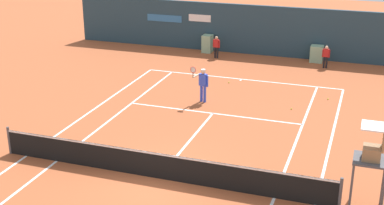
# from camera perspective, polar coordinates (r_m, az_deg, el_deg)

# --- Properties ---
(ground_plane) EXTENTS (80.00, 80.00, 0.01)m
(ground_plane) POSITION_cam_1_polar(r_m,az_deg,el_deg) (18.84, -2.97, -7.32)
(ground_plane) COLOR #A8512D
(tennis_net) EXTENTS (12.10, 0.10, 1.07)m
(tennis_net) POSITION_cam_1_polar(r_m,az_deg,el_deg) (18.14, -3.68, -6.69)
(tennis_net) COLOR #4C4C51
(tennis_net) RESTS_ON ground_plane
(sponsor_back_wall) EXTENTS (25.00, 1.02, 3.07)m
(sponsor_back_wall) POSITION_cam_1_polar(r_m,az_deg,el_deg) (33.26, 7.64, 7.57)
(sponsor_back_wall) COLOR #233D4C
(sponsor_back_wall) RESTS_ON ground_plane
(umpire_chair) EXTENTS (1.00, 1.00, 2.78)m
(umpire_chair) POSITION_cam_1_polar(r_m,az_deg,el_deg) (16.63, 18.71, -5.46)
(umpire_chair) COLOR #47474C
(umpire_chair) RESTS_ON ground_plane
(player_on_baseline) EXTENTS (0.75, 0.67, 1.84)m
(player_on_baseline) POSITION_cam_1_polar(r_m,az_deg,el_deg) (24.92, 1.16, 2.18)
(player_on_baseline) COLOR blue
(player_on_baseline) RESTS_ON ground_plane
(ball_kid_centre_post) EXTENTS (0.45, 0.19, 1.36)m
(ball_kid_centre_post) POSITION_cam_1_polar(r_m,az_deg,el_deg) (32.42, 2.63, 6.12)
(ball_kid_centre_post) COLOR black
(ball_kid_centre_post) RESTS_ON ground_plane
(ball_kid_right_post) EXTENTS (0.44, 0.18, 1.31)m
(ball_kid_right_post) POSITION_cam_1_polar(r_m,az_deg,el_deg) (31.29, 14.17, 4.94)
(ball_kid_right_post) COLOR black
(ball_kid_right_post) RESTS_ON ground_plane
(tennis_ball_mid_court) EXTENTS (0.07, 0.07, 0.07)m
(tennis_ball_mid_court) POSITION_cam_1_polar(r_m,az_deg,el_deg) (27.97, 3.98, 2.16)
(tennis_ball_mid_court) COLOR #CCE033
(tennis_ball_mid_court) RESTS_ON ground_plane
(tennis_ball_near_service_line) EXTENTS (0.07, 0.07, 0.07)m
(tennis_ball_near_service_line) POSITION_cam_1_polar(r_m,az_deg,el_deg) (26.32, 14.38, 0.37)
(tennis_ball_near_service_line) COLOR #CCE033
(tennis_ball_near_service_line) RESTS_ON ground_plane
(tennis_ball_by_sideline) EXTENTS (0.07, 0.07, 0.07)m
(tennis_ball_by_sideline) POSITION_cam_1_polar(r_m,az_deg,el_deg) (24.70, 10.61, -0.66)
(tennis_ball_by_sideline) COLOR #CCE033
(tennis_ball_by_sideline) RESTS_ON ground_plane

